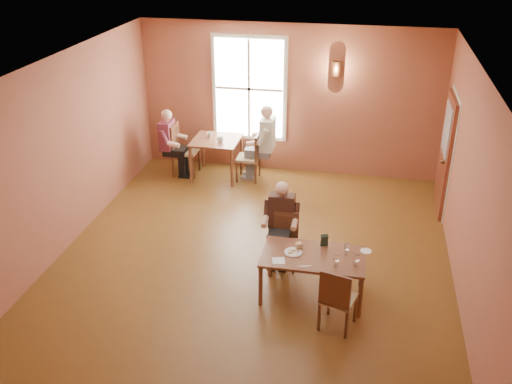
% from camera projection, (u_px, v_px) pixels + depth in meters
% --- Properties ---
extents(ground, '(6.00, 7.00, 0.01)m').
position_uv_depth(ground, '(253.00, 258.00, 8.91)').
color(ground, brown).
rests_on(ground, ground).
extents(wall_back, '(6.00, 0.04, 3.00)m').
position_uv_depth(wall_back, '(289.00, 100.00, 11.33)').
color(wall_back, brown).
rests_on(wall_back, ground).
extents(wall_front, '(6.00, 0.04, 3.00)m').
position_uv_depth(wall_front, '(175.00, 323.00, 5.17)').
color(wall_front, brown).
rests_on(wall_front, ground).
extents(wall_left, '(0.04, 7.00, 3.00)m').
position_uv_depth(wall_left, '(63.00, 154.00, 8.78)').
color(wall_left, brown).
rests_on(wall_left, ground).
extents(wall_right, '(0.04, 7.00, 3.00)m').
position_uv_depth(wall_right, '(470.00, 188.00, 7.71)').
color(wall_right, brown).
rests_on(wall_right, ground).
extents(ceiling, '(6.00, 7.00, 0.04)m').
position_uv_depth(ceiling, '(253.00, 67.00, 7.59)').
color(ceiling, white).
rests_on(ceiling, wall_back).
extents(window, '(1.36, 0.10, 1.96)m').
position_uv_depth(window, '(249.00, 89.00, 11.34)').
color(window, white).
rests_on(window, wall_back).
extents(door, '(0.12, 1.04, 2.10)m').
position_uv_depth(door, '(445.00, 155.00, 9.94)').
color(door, maroon).
rests_on(door, ground).
extents(wall_sconce, '(0.16, 0.16, 0.28)m').
position_uv_depth(wall_sconce, '(336.00, 69.00, 10.77)').
color(wall_sconce, brown).
rests_on(wall_sconce, wall_back).
extents(main_table, '(1.41, 0.79, 0.66)m').
position_uv_depth(main_table, '(313.00, 276.00, 7.89)').
color(main_table, brown).
rests_on(main_table, ground).
extents(chair_diner_main, '(0.37, 0.37, 0.85)m').
position_uv_depth(chair_diner_main, '(284.00, 242.00, 8.51)').
color(chair_diner_main, brown).
rests_on(chair_diner_main, ground).
extents(diner_main, '(0.50, 0.50, 1.25)m').
position_uv_depth(diner_main, '(284.00, 231.00, 8.40)').
color(diner_main, black).
rests_on(diner_main, ground).
extents(chair_empty, '(0.49, 0.49, 0.91)m').
position_uv_depth(chair_empty, '(339.00, 297.00, 7.24)').
color(chair_empty, '#5D2F15').
rests_on(chair_empty, ground).
extents(plate_food, '(0.29, 0.29, 0.03)m').
position_uv_depth(plate_food, '(293.00, 252.00, 7.80)').
color(plate_food, silver).
rests_on(plate_food, main_table).
extents(sandwich, '(0.10, 0.10, 0.09)m').
position_uv_depth(sandwich, '(299.00, 247.00, 7.85)').
color(sandwich, tan).
rests_on(sandwich, main_table).
extents(goblet_a, '(0.09, 0.09, 0.17)m').
position_uv_depth(goblet_a, '(347.00, 249.00, 7.74)').
color(goblet_a, white).
rests_on(goblet_a, main_table).
extents(goblet_b, '(0.09, 0.09, 0.18)m').
position_uv_depth(goblet_b, '(356.00, 260.00, 7.48)').
color(goblet_b, white).
rests_on(goblet_b, main_table).
extents(goblet_c, '(0.07, 0.07, 0.18)m').
position_uv_depth(goblet_c, '(336.00, 260.00, 7.49)').
color(goblet_c, white).
rests_on(goblet_c, main_table).
extents(menu_stand, '(0.12, 0.09, 0.17)m').
position_uv_depth(menu_stand, '(324.00, 240.00, 7.93)').
color(menu_stand, '#243A2C').
rests_on(menu_stand, main_table).
extents(knife, '(0.17, 0.06, 0.00)m').
position_uv_depth(knife, '(304.00, 266.00, 7.51)').
color(knife, silver).
rests_on(knife, main_table).
extents(napkin, '(0.20, 0.20, 0.01)m').
position_uv_depth(napkin, '(279.00, 261.00, 7.62)').
color(napkin, silver).
rests_on(napkin, main_table).
extents(side_plate, '(0.20, 0.20, 0.01)m').
position_uv_depth(side_plate, '(366.00, 251.00, 7.83)').
color(side_plate, white).
rests_on(side_plate, main_table).
extents(second_table, '(0.91, 0.91, 0.81)m').
position_uv_depth(second_table, '(217.00, 158.00, 11.49)').
color(second_table, brown).
rests_on(second_table, ground).
extents(chair_diner_white, '(0.43, 0.43, 0.97)m').
position_uv_depth(chair_diner_white, '(248.00, 157.00, 11.33)').
color(chair_diner_white, '#572F1B').
rests_on(chair_diner_white, ground).
extents(diner_white, '(0.59, 0.59, 1.48)m').
position_uv_depth(diner_white, '(250.00, 145.00, 11.22)').
color(diner_white, silver).
rests_on(diner_white, ground).
extents(chair_diner_maroon, '(0.47, 0.47, 1.06)m').
position_uv_depth(chair_diner_maroon, '(186.00, 150.00, 11.55)').
color(chair_diner_maroon, '#542A19').
rests_on(chair_diner_maroon, ground).
extents(diner_maroon, '(0.54, 0.54, 1.34)m').
position_uv_depth(diner_maroon, '(184.00, 143.00, 11.49)').
color(diner_maroon, maroon).
rests_on(diner_maroon, ground).
extents(cup_a, '(0.13, 0.13, 0.10)m').
position_uv_depth(cup_a, '(220.00, 140.00, 11.15)').
color(cup_a, white).
rests_on(cup_a, second_table).
extents(cup_b, '(0.12, 0.12, 0.10)m').
position_uv_depth(cup_b, '(210.00, 135.00, 11.39)').
color(cup_b, silver).
rests_on(cup_b, second_table).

